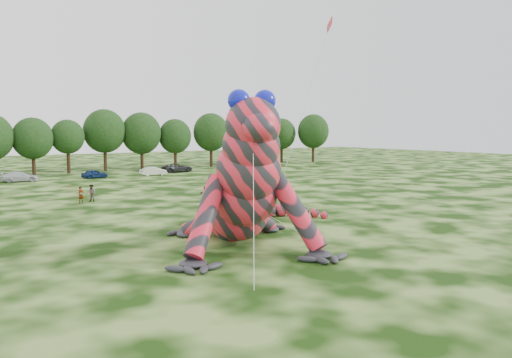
{
  "coord_description": "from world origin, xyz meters",
  "views": [
    {
      "loc": [
        -18.32,
        -26.35,
        7.25
      ],
      "look_at": [
        -0.59,
        0.23,
        4.0
      ],
      "focal_mm": 35.0,
      "sensor_mm": 36.0,
      "label": 1
    }
  ],
  "objects_px": {
    "tree_12": "(175,144)",
    "car_7": "(247,165)",
    "tree_11": "(142,141)",
    "car_4": "(95,174)",
    "tree_15": "(259,140)",
    "spectator_0": "(81,195)",
    "inflatable_gecko": "(234,168)",
    "spectator_3": "(238,175)",
    "spectator_1": "(92,193)",
    "tree_17": "(313,138)",
    "tree_13": "(211,140)",
    "car_3": "(20,177)",
    "tree_8": "(33,146)",
    "car_5": "(153,171)",
    "car_6": "(177,168)",
    "tree_10": "(105,140)",
    "tree_14": "(235,141)",
    "tree_16": "(282,140)",
    "flying_kite": "(325,39)",
    "tree_9": "(68,147)",
    "spectator_5": "(206,194)"
  },
  "relations": [
    {
      "from": "tree_12",
      "to": "car_7",
      "type": "xyz_separation_m",
      "value": [
        9.1,
        -10.06,
        -3.73
      ]
    },
    {
      "from": "tree_11",
      "to": "car_4",
      "type": "height_order",
      "value": "tree_11"
    },
    {
      "from": "tree_15",
      "to": "spectator_0",
      "type": "height_order",
      "value": "tree_15"
    },
    {
      "from": "inflatable_gecko",
      "to": "spectator_3",
      "type": "bearing_deg",
      "value": 76.16
    },
    {
      "from": "car_7",
      "to": "spectator_1",
      "type": "bearing_deg",
      "value": 118.96
    },
    {
      "from": "tree_17",
      "to": "spectator_3",
      "type": "distance_m",
      "value": 42.06
    },
    {
      "from": "tree_11",
      "to": "tree_13",
      "type": "xyz_separation_m",
      "value": [
        13.35,
        -1.07,
        0.03
      ]
    },
    {
      "from": "tree_11",
      "to": "car_3",
      "type": "relative_size",
      "value": 2.1
    },
    {
      "from": "tree_8",
      "to": "spectator_1",
      "type": "bearing_deg",
      "value": -90.85
    },
    {
      "from": "car_7",
      "to": "tree_15",
      "type": "bearing_deg",
      "value": -49.65
    },
    {
      "from": "car_5",
      "to": "car_6",
      "type": "bearing_deg",
      "value": -60.89
    },
    {
      "from": "tree_10",
      "to": "spectator_1",
      "type": "relative_size",
      "value": 6.07
    },
    {
      "from": "car_3",
      "to": "tree_8",
      "type": "bearing_deg",
      "value": -11.97
    },
    {
      "from": "tree_17",
      "to": "spectator_1",
      "type": "bearing_deg",
      "value": -149.51
    },
    {
      "from": "car_7",
      "to": "spectator_1",
      "type": "height_order",
      "value": "spectator_1"
    },
    {
      "from": "tree_13",
      "to": "spectator_3",
      "type": "bearing_deg",
      "value": -110.52
    },
    {
      "from": "tree_14",
      "to": "tree_17",
      "type": "height_order",
      "value": "tree_17"
    },
    {
      "from": "tree_11",
      "to": "car_7",
      "type": "height_order",
      "value": "tree_11"
    },
    {
      "from": "tree_16",
      "to": "spectator_3",
      "type": "distance_m",
      "value": 38.78
    },
    {
      "from": "flying_kite",
      "to": "tree_9",
      "type": "height_order",
      "value": "flying_kite"
    },
    {
      "from": "tree_17",
      "to": "car_3",
      "type": "distance_m",
      "value": 60.38
    },
    {
      "from": "tree_15",
      "to": "car_3",
      "type": "distance_m",
      "value": 47.33
    },
    {
      "from": "tree_16",
      "to": "spectator_5",
      "type": "relative_size",
      "value": 5.89
    },
    {
      "from": "inflatable_gecko",
      "to": "car_7",
      "type": "relative_size",
      "value": 3.62
    },
    {
      "from": "tree_9",
      "to": "car_5",
      "type": "xyz_separation_m",
      "value": [
        9.92,
        -11.17,
        -3.67
      ]
    },
    {
      "from": "tree_14",
      "to": "car_5",
      "type": "bearing_deg",
      "value": -150.84
    },
    {
      "from": "tree_14",
      "to": "spectator_3",
      "type": "bearing_deg",
      "value": -120.63
    },
    {
      "from": "tree_11",
      "to": "spectator_1",
      "type": "bearing_deg",
      "value": -117.93
    },
    {
      "from": "inflatable_gecko",
      "to": "car_4",
      "type": "relative_size",
      "value": 5.12
    },
    {
      "from": "tree_14",
      "to": "tree_15",
      "type": "height_order",
      "value": "tree_15"
    },
    {
      "from": "flying_kite",
      "to": "tree_13",
      "type": "xyz_separation_m",
      "value": [
        16.0,
        50.14,
        -9.88
      ]
    },
    {
      "from": "tree_16",
      "to": "car_4",
      "type": "bearing_deg",
      "value": -164.12
    },
    {
      "from": "tree_11",
      "to": "car_3",
      "type": "distance_m",
      "value": 24.2
    },
    {
      "from": "tree_15",
      "to": "tree_16",
      "type": "height_order",
      "value": "tree_15"
    },
    {
      "from": "tree_13",
      "to": "spectator_3",
      "type": "height_order",
      "value": "tree_13"
    },
    {
      "from": "tree_11",
      "to": "car_7",
      "type": "xyz_separation_m",
      "value": [
        15.33,
        -10.52,
        -4.28
      ]
    },
    {
      "from": "tree_14",
      "to": "tree_16",
      "type": "xyz_separation_m",
      "value": [
        11.99,
        0.65,
        -0.01
      ]
    },
    {
      "from": "inflatable_gecko",
      "to": "flying_kite",
      "type": "height_order",
      "value": "flying_kite"
    },
    {
      "from": "car_6",
      "to": "car_7",
      "type": "distance_m",
      "value": 12.57
    },
    {
      "from": "tree_11",
      "to": "car_6",
      "type": "distance_m",
      "value": 9.92
    },
    {
      "from": "tree_8",
      "to": "tree_13",
      "type": "xyz_separation_m",
      "value": [
        31.35,
        0.14,
        0.59
      ]
    },
    {
      "from": "tree_10",
      "to": "car_7",
      "type": "distance_m",
      "value": 24.71
    },
    {
      "from": "tree_9",
      "to": "tree_15",
      "type": "height_order",
      "value": "tree_15"
    },
    {
      "from": "inflatable_gecko",
      "to": "tree_9",
      "type": "relative_size",
      "value": 2.17
    },
    {
      "from": "tree_14",
      "to": "tree_17",
      "type": "relative_size",
      "value": 0.91
    },
    {
      "from": "car_6",
      "to": "tree_8",
      "type": "bearing_deg",
      "value": 69.9
    },
    {
      "from": "tree_13",
      "to": "tree_16",
      "type": "xyz_separation_m",
      "value": [
        18.32,
        2.25,
        -0.38
      ]
    },
    {
      "from": "car_7",
      "to": "inflatable_gecko",
      "type": "bearing_deg",
      "value": 139.66
    },
    {
      "from": "car_7",
      "to": "tree_16",
      "type": "bearing_deg",
      "value": -61.22
    },
    {
      "from": "tree_8",
      "to": "tree_12",
      "type": "bearing_deg",
      "value": 1.78
    }
  ]
}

